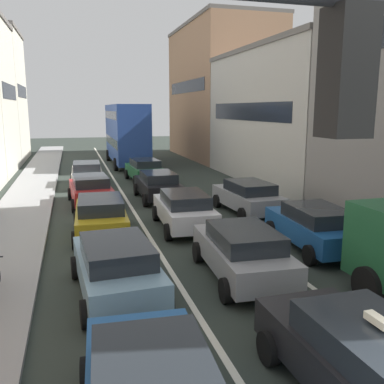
# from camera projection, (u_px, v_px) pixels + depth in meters

# --- Properties ---
(sidewalk_left) EXTENTS (2.60, 64.00, 0.14)m
(sidewalk_left) POSITION_uv_depth(u_px,v_px,m) (28.00, 199.00, 22.20)
(sidewalk_left) COLOR #959595
(sidewalk_left) RESTS_ON ground
(lane_stripe_left) EXTENTS (0.16, 60.00, 0.01)m
(lane_stripe_left) POSITION_uv_depth(u_px,v_px,m) (124.00, 195.00, 23.55)
(lane_stripe_left) COLOR silver
(lane_stripe_left) RESTS_ON ground
(lane_stripe_right) EXTENTS (0.16, 60.00, 0.01)m
(lane_stripe_right) POSITION_uv_depth(u_px,v_px,m) (183.00, 192.00, 24.46)
(lane_stripe_right) COLOR silver
(lane_stripe_right) RESTS_ON ground
(building_row_right) EXTENTS (7.20, 43.90, 13.67)m
(building_row_right) POSITION_uv_depth(u_px,v_px,m) (301.00, 88.00, 26.94)
(building_row_right) COLOR #9E7556
(building_row_right) RESTS_ON ground
(traffic_light_pole) EXTENTS (3.58, 0.38, 5.50)m
(traffic_light_pole) POSITION_uv_depth(u_px,v_px,m) (54.00, 265.00, 2.50)
(traffic_light_pole) COLOR #2D2D33
(traffic_light_pole) RESTS_ON ground
(taxi_centre_lane_front) EXTENTS (2.11, 4.33, 1.66)m
(taxi_centre_lane_front) POSITION_uv_depth(u_px,v_px,m) (367.00, 363.00, 6.65)
(taxi_centre_lane_front) COLOR black
(taxi_centre_lane_front) RESTS_ON ground
(sedan_centre_lane_second) EXTENTS (2.23, 4.38, 1.49)m
(sedan_centre_lane_second) POSITION_uv_depth(u_px,v_px,m) (242.00, 251.00, 11.88)
(sedan_centre_lane_second) COLOR gray
(sedan_centre_lane_second) RESTS_ON ground
(wagon_left_lane_second) EXTENTS (2.28, 4.41, 1.49)m
(wagon_left_lane_second) POSITION_uv_depth(u_px,v_px,m) (116.00, 266.00, 10.73)
(wagon_left_lane_second) COLOR #759EB7
(wagon_left_lane_second) RESTS_ON ground
(hatchback_centre_lane_third) EXTENTS (2.19, 4.36, 1.49)m
(hatchback_centre_lane_third) POSITION_uv_depth(u_px,v_px,m) (184.00, 209.00, 16.83)
(hatchback_centre_lane_third) COLOR silver
(hatchback_centre_lane_third) RESTS_ON ground
(sedan_left_lane_third) EXTENTS (2.18, 4.36, 1.49)m
(sedan_left_lane_third) POSITION_uv_depth(u_px,v_px,m) (101.00, 215.00, 15.86)
(sedan_left_lane_third) COLOR #B29319
(sedan_left_lane_third) RESTS_ON ground
(coupe_centre_lane_fourth) EXTENTS (2.10, 4.32, 1.49)m
(coupe_centre_lane_fourth) POSITION_uv_depth(u_px,v_px,m) (158.00, 185.00, 22.22)
(coupe_centre_lane_fourth) COLOR black
(coupe_centre_lane_fourth) RESTS_ON ground
(sedan_left_lane_fourth) EXTENTS (2.26, 4.40, 1.49)m
(sedan_left_lane_fourth) POSITION_uv_depth(u_px,v_px,m) (91.00, 189.00, 20.99)
(sedan_left_lane_fourth) COLOR #A51E1E
(sedan_left_lane_fourth) RESTS_ON ground
(sedan_centre_lane_fifth) EXTENTS (2.27, 4.40, 1.49)m
(sedan_centre_lane_fifth) POSITION_uv_depth(u_px,v_px,m) (145.00, 170.00, 27.77)
(sedan_centre_lane_fifth) COLOR #19592D
(sedan_centre_lane_fifth) RESTS_ON ground
(sedan_left_lane_fifth) EXTENTS (2.13, 4.34, 1.49)m
(sedan_left_lane_fifth) POSITION_uv_depth(u_px,v_px,m) (87.00, 173.00, 26.28)
(sedan_left_lane_fifth) COLOR beige
(sedan_left_lane_fifth) RESTS_ON ground
(sedan_right_lane_behind_truck) EXTENTS (2.23, 4.38, 1.49)m
(sedan_right_lane_behind_truck) POSITION_uv_depth(u_px,v_px,m) (315.00, 226.00, 14.41)
(sedan_right_lane_behind_truck) COLOR #194C8C
(sedan_right_lane_behind_truck) RESTS_ON ground
(wagon_right_lane_far) EXTENTS (2.22, 4.38, 1.49)m
(wagon_right_lane_far) POSITION_uv_depth(u_px,v_px,m) (248.00, 196.00, 19.31)
(wagon_right_lane_far) COLOR gray
(wagon_right_lane_far) RESTS_ON ground
(bus_mid_queue_primary) EXTENTS (2.80, 10.50, 5.06)m
(bus_mid_queue_primary) POSITION_uv_depth(u_px,v_px,m) (126.00, 132.00, 35.49)
(bus_mid_queue_primary) COLOR navy
(bus_mid_queue_primary) RESTS_ON ground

